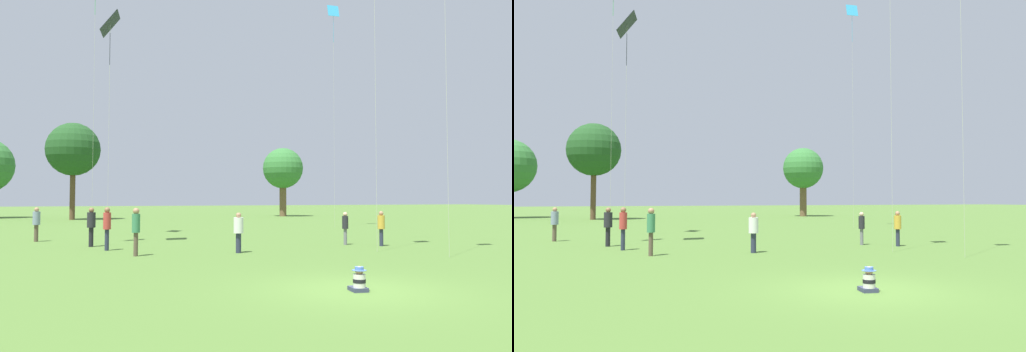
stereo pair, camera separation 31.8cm
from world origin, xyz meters
The scene contains 13 objects.
ground_plane centered at (0.00, 0.00, 0.00)m, with size 300.00×300.00×0.00m, color #4C702D.
seated_toddler centered at (-0.04, -0.19, 0.26)m, with size 0.44×0.51×0.60m.
person_standing_0 centered at (7.37, 9.18, 0.98)m, with size 0.44×0.44×1.63m.
person_standing_2 centered at (-3.91, 9.22, 1.14)m, with size 0.42×0.42×1.85m.
person_standing_3 centered at (0.16, 8.87, 0.97)m, with size 0.56×0.56×1.64m.
person_standing_4 centered at (-5.27, 13.84, 1.07)m, with size 0.54×0.54×1.80m.
person_standing_5 centered at (-7.73, 17.78, 1.05)m, with size 0.52×0.52×1.77m.
person_standing_6 centered at (-4.75, 11.83, 1.12)m, with size 0.46×0.46×1.85m.
person_standing_7 centered at (6.14, 10.35, 0.95)m, with size 0.37×0.37×1.57m.
kite_1 centered at (13.24, 23.29, 16.14)m, with size 0.97×0.35×17.50m.
kite_2 centered at (-4.50, 14.36, 10.48)m, with size 1.07×1.44×11.22m.
distant_tree_0 centered at (19.93, 47.32, 6.03)m, with size 5.15×5.15×8.70m.
distant_tree_3 centered at (-5.28, 45.71, 7.42)m, with size 5.62×5.62×10.28m.
Camera 2 is at (-6.44, -10.49, 2.20)m, focal length 35.00 mm.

